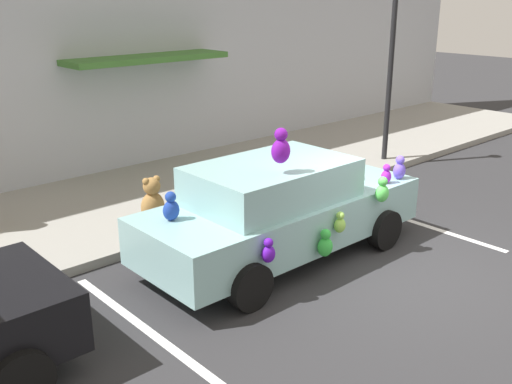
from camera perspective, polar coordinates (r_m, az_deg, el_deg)
ground_plane at (r=8.98m, az=13.52°, el=-7.34°), size 60.00×60.00×0.00m
sidewalk at (r=12.22m, az=-5.95°, el=0.57°), size 24.00×4.00×0.15m
storefront_building at (r=13.42m, az=-12.06°, el=15.49°), size 24.00×1.25×6.40m
parking_stripe_front at (r=10.88m, az=14.71°, el=-2.70°), size 0.12×3.60×0.01m
parking_stripe_rear at (r=7.38m, az=-10.24°, el=-13.22°), size 0.12×3.60×0.01m
plush_covered_car at (r=8.82m, az=2.39°, el=-1.65°), size 4.58×2.02×2.17m
teddy_bear_on_sidewalk at (r=10.12m, az=-10.00°, el=-0.86°), size 0.42×0.35×0.80m
street_lamp_post at (r=13.77m, az=13.05°, el=13.49°), size 0.28×0.28×4.22m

